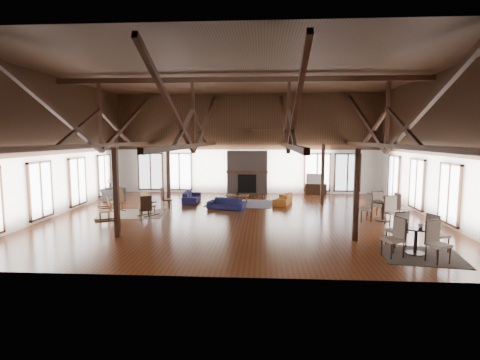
# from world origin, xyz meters

# --- Properties ---
(floor) EXTENTS (16.00, 16.00, 0.00)m
(floor) POSITION_xyz_m (0.00, 0.00, 0.00)
(floor) COLOR #5D2D13
(floor) RESTS_ON ground
(ceiling) EXTENTS (16.00, 14.00, 0.02)m
(ceiling) POSITION_xyz_m (0.00, 0.00, 6.00)
(ceiling) COLOR black
(ceiling) RESTS_ON wall_back
(wall_back) EXTENTS (16.00, 0.02, 6.00)m
(wall_back) POSITION_xyz_m (0.00, 7.00, 3.00)
(wall_back) COLOR white
(wall_back) RESTS_ON floor
(wall_front) EXTENTS (16.00, 0.02, 6.00)m
(wall_front) POSITION_xyz_m (0.00, -7.00, 3.00)
(wall_front) COLOR white
(wall_front) RESTS_ON floor
(wall_left) EXTENTS (0.02, 14.00, 6.00)m
(wall_left) POSITION_xyz_m (-8.00, 0.00, 3.00)
(wall_left) COLOR white
(wall_left) RESTS_ON floor
(wall_right) EXTENTS (0.02, 14.00, 6.00)m
(wall_right) POSITION_xyz_m (8.00, 0.00, 3.00)
(wall_right) COLOR white
(wall_right) RESTS_ON floor
(roof_truss) EXTENTS (15.60, 14.07, 3.14)m
(roof_truss) POSITION_xyz_m (0.00, 0.00, 4.03)
(roof_truss) COLOR #32180E
(roof_truss) RESTS_ON wall_back
(post_grid) EXTENTS (8.16, 7.16, 3.05)m
(post_grid) POSITION_xyz_m (0.00, 0.00, 1.52)
(post_grid) COLOR #32180E
(post_grid) RESTS_ON floor
(fireplace) EXTENTS (2.50, 0.69, 2.60)m
(fireplace) POSITION_xyz_m (0.00, 6.67, 1.29)
(fireplace) COLOR #64544C
(fireplace) RESTS_ON floor
(ceiling_fan) EXTENTS (1.60, 1.60, 0.75)m
(ceiling_fan) POSITION_xyz_m (0.50, -1.00, 3.73)
(ceiling_fan) COLOR black
(ceiling_fan) RESTS_ON roof_truss
(sofa_navy_front) EXTENTS (1.87, 1.12, 0.51)m
(sofa_navy_front) POSITION_xyz_m (-0.77, 1.71, 0.26)
(sofa_navy_front) COLOR #17183F
(sofa_navy_front) RESTS_ON floor
(sofa_navy_left) EXTENTS (1.97, 0.83, 0.57)m
(sofa_navy_left) POSITION_xyz_m (-2.79, 3.48, 0.28)
(sofa_navy_left) COLOR #191740
(sofa_navy_left) RESTS_ON floor
(sofa_orange) EXTENTS (1.91, 1.12, 0.52)m
(sofa_orange) POSITION_xyz_m (1.97, 3.24, 0.26)
(sofa_orange) COLOR #A0591F
(sofa_orange) RESTS_ON floor
(coffee_table) EXTENTS (1.20, 0.74, 0.43)m
(coffee_table) POSITION_xyz_m (-0.36, 3.38, 0.38)
(coffee_table) COLOR brown
(coffee_table) RESTS_ON floor
(vase) EXTENTS (0.27, 0.27, 0.21)m
(vase) POSITION_xyz_m (-0.36, 3.36, 0.54)
(vase) COLOR #B2B2B2
(vase) RESTS_ON coffee_table
(armchair) EXTENTS (1.24, 1.15, 0.68)m
(armchair) POSITION_xyz_m (-7.08, 3.65, 0.34)
(armchair) COLOR #313234
(armchair) RESTS_ON floor
(side_table_lamp) EXTENTS (0.45, 0.45, 1.15)m
(side_table_lamp) POSITION_xyz_m (-7.60, 4.48, 0.43)
(side_table_lamp) COLOR black
(side_table_lamp) RESTS_ON floor
(rocking_chair_a) EXTENTS (0.99, 0.87, 1.13)m
(rocking_chair_a) POSITION_xyz_m (-5.74, 0.84, 0.53)
(rocking_chair_a) COLOR olive
(rocking_chair_a) RESTS_ON floor
(rocking_chair_b) EXTENTS (0.85, 0.96, 1.10)m
(rocking_chair_b) POSITION_xyz_m (-4.07, -0.10, 0.52)
(rocking_chair_b) COLOR olive
(rocking_chair_b) RESTS_ON floor
(rocking_chair_c) EXTENTS (0.88, 0.75, 1.01)m
(rocking_chair_c) POSITION_xyz_m (-5.42, -1.06, 0.47)
(rocking_chair_c) COLOR olive
(rocking_chair_c) RESTS_ON floor
(side_chair_a) EXTENTS (0.61, 0.61, 1.05)m
(side_chair_a) POSITION_xyz_m (-3.65, 1.33, 0.61)
(side_chair_a) COLOR black
(side_chair_a) RESTS_ON floor
(side_chair_b) EXTENTS (0.61, 0.61, 1.07)m
(side_chair_b) POSITION_xyz_m (-3.73, -1.24, 0.62)
(side_chair_b) COLOR black
(side_chair_b) RESTS_ON floor
(cafe_table_near) EXTENTS (2.17, 2.17, 1.12)m
(cafe_table_near) POSITION_xyz_m (5.42, -4.83, 0.56)
(cafe_table_near) COLOR black
(cafe_table_near) RESTS_ON floor
(cafe_table_far) EXTENTS (2.16, 2.16, 1.11)m
(cafe_table_far) POSITION_xyz_m (5.87, -0.39, 0.55)
(cafe_table_far) COLOR black
(cafe_table_far) RESTS_ON floor
(cup_near) EXTENTS (0.15, 0.15, 0.10)m
(cup_near) POSITION_xyz_m (5.50, -4.89, 0.86)
(cup_near) COLOR #B2B2B2
(cup_near) RESTS_ON cafe_table_near
(cup_far) EXTENTS (0.14, 0.14, 0.09)m
(cup_far) POSITION_xyz_m (5.80, -0.42, 0.84)
(cup_far) COLOR #B2B2B2
(cup_far) RESTS_ON cafe_table_far
(tv_console) EXTENTS (1.26, 0.47, 0.63)m
(tv_console) POSITION_xyz_m (4.10, 6.75, 0.32)
(tv_console) COLOR black
(tv_console) RESTS_ON floor
(television) EXTENTS (1.07, 0.26, 0.61)m
(television) POSITION_xyz_m (4.07, 6.75, 0.94)
(television) COLOR #B2B2B2
(television) RESTS_ON tv_console
(rug_tan) EXTENTS (2.93, 2.40, 0.01)m
(rug_tan) POSITION_xyz_m (-4.84, 0.31, 0.01)
(rug_tan) COLOR tan
(rug_tan) RESTS_ON floor
(rug_navy) EXTENTS (3.52, 2.75, 0.01)m
(rug_navy) POSITION_xyz_m (-0.21, 3.26, 0.01)
(rug_navy) COLOR #191844
(rug_navy) RESTS_ON floor
(rug_dark) EXTENTS (2.44, 2.28, 0.01)m
(rug_dark) POSITION_xyz_m (5.55, -4.99, 0.01)
(rug_dark) COLOR black
(rug_dark) RESTS_ON floor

